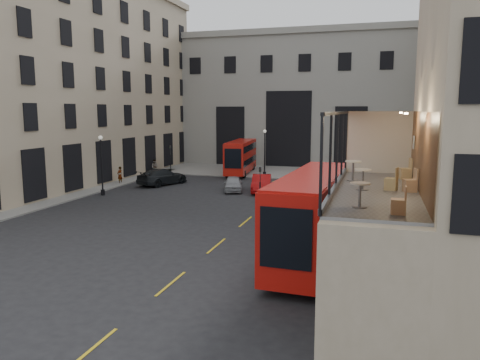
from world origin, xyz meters
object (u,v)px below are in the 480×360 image
(bus_far, at_px, (241,155))
(pedestrian_a, at_px, (155,167))
(cafe_table_mid, at_px, (363,176))
(cafe_chair_a, at_px, (399,206))
(pedestrian_b, at_px, (241,165))
(bicycle, at_px, (269,197))
(cafe_table_near, at_px, (360,191))
(traffic_light_near, at_px, (260,187))
(pedestrian_c, at_px, (307,174))
(pedestrian_d, at_px, (369,178))
(car_c, at_px, (162,177))
(bus_near, at_px, (313,212))
(cafe_chair_b, at_px, (392,183))
(cafe_chair_d, at_px, (406,173))
(car_b, at_px, (262,183))
(cafe_table_far, at_px, (353,168))
(cafe_chair_c, at_px, (410,185))
(traffic_light_far, at_px, (170,158))
(street_lamp_b, at_px, (265,155))
(street_lamp_a, at_px, (102,169))
(car_a, at_px, (233,184))
(cyclist, at_px, (275,193))
(pedestrian_e, at_px, (120,175))

(bus_far, xyz_separation_m, pedestrian_a, (-9.85, -2.92, -1.35))
(cafe_table_mid, height_order, cafe_chair_a, cafe_chair_a)
(pedestrian_b, height_order, cafe_table_mid, cafe_table_mid)
(bicycle, height_order, cafe_table_near, cafe_table_near)
(traffic_light_near, distance_m, pedestrian_c, 18.72)
(bus_far, distance_m, pedestrian_d, 16.06)
(car_c, bearing_deg, bus_near, 152.91)
(cafe_table_mid, bearing_deg, cafe_chair_a, -73.80)
(bicycle, xyz_separation_m, pedestrian_c, (1.44, 11.48, 0.51))
(pedestrian_a, bearing_deg, cafe_table_mid, -51.42)
(cafe_chair_b, bearing_deg, traffic_light_near, 124.08)
(cafe_table_mid, bearing_deg, cafe_chair_d, 62.91)
(bus_far, relative_size, cafe_chair_b, 11.78)
(pedestrian_a, relative_size, pedestrian_b, 0.95)
(car_b, relative_size, cafe_chair_d, 5.33)
(cafe_table_mid, distance_m, cafe_chair_b, 1.10)
(cafe_table_far, distance_m, cafe_chair_c, 3.08)
(pedestrian_c, relative_size, cafe_table_mid, 2.38)
(bus_near, xyz_separation_m, pedestrian_b, (-13.04, 31.59, -1.59))
(traffic_light_near, height_order, traffic_light_far, same)
(street_lamp_b, bearing_deg, bicycle, -74.99)
(bus_far, distance_m, cafe_chair_c, 39.04)
(traffic_light_far, distance_m, pedestrian_b, 10.25)
(street_lamp_a, height_order, car_a, street_lamp_a)
(traffic_light_near, bearing_deg, cafe_chair_d, -45.57)
(bus_near, relative_size, car_c, 1.98)
(cyclist, xyz_separation_m, pedestrian_b, (-8.28, 18.43, -0.08))
(bicycle, height_order, cafe_chair_c, cafe_chair_c)
(street_lamp_b, bearing_deg, pedestrian_e, -143.19)
(cafe_chair_a, bearing_deg, cafe_table_mid, 106.20)
(traffic_light_near, distance_m, traffic_light_far, 21.26)
(bicycle, xyz_separation_m, cafe_table_mid, (8.01, -19.31, 4.69))
(pedestrian_b, relative_size, pedestrian_c, 0.96)
(pedestrian_e, xyz_separation_m, cafe_chair_b, (26.02, -24.13, 3.97))
(car_a, bearing_deg, traffic_light_far, 134.67)
(pedestrian_e, bearing_deg, pedestrian_d, 110.40)
(car_c, height_order, pedestrian_d, pedestrian_d)
(pedestrian_a, xyz_separation_m, cafe_table_mid, (24.98, -32.28, 4.26))
(traffic_light_far, bearing_deg, cafe_table_mid, -53.28)
(bus_far, distance_m, cyclist, 18.74)
(pedestrian_a, bearing_deg, cafe_chair_b, -50.05)
(pedestrian_b, bearing_deg, cafe_chair_a, -113.36)
(street_lamp_b, bearing_deg, traffic_light_near, -77.20)
(bicycle, distance_m, pedestrian_c, 11.58)
(car_c, relative_size, cafe_chair_a, 6.91)
(cafe_table_far, bearing_deg, car_c, 131.27)
(traffic_light_near, height_order, pedestrian_c, traffic_light_near)
(bus_near, height_order, pedestrian_c, bus_near)
(pedestrian_a, bearing_deg, bus_near, -49.56)
(traffic_light_near, height_order, cafe_chair_a, cafe_chair_a)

